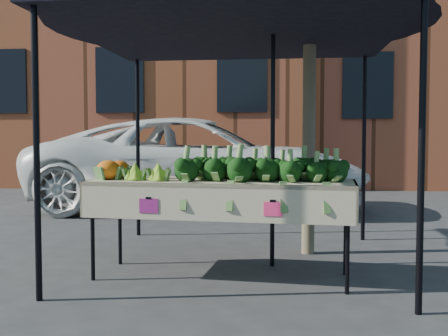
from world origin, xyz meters
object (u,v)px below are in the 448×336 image
(canopy, at_px, (238,130))
(vehicle, at_px, (200,43))
(table, at_px, (222,229))
(street_tree, at_px, (309,69))

(canopy, distance_m, vehicle, 4.45)
(table, height_order, street_tree, street_tree)
(canopy, bearing_deg, table, -99.91)
(vehicle, bearing_deg, canopy, -165.18)
(table, bearing_deg, vehicle, 101.51)
(vehicle, bearing_deg, street_tree, -152.60)
(table, height_order, vehicle, vehicle)
(canopy, relative_size, vehicle, 0.54)
(table, xyz_separation_m, canopy, (0.10, 0.58, 0.92))
(canopy, xyz_separation_m, vehicle, (-1.04, 4.03, 1.58))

